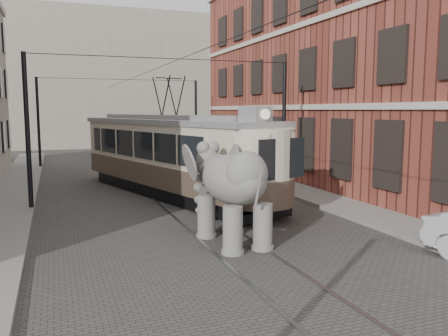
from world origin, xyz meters
name	(u,v)px	position (x,y,z in m)	size (l,w,h in m)	color
ground	(221,237)	(0.00, 0.00, 0.00)	(120.00, 120.00, 0.00)	#3E3B39
tram_rails	(221,237)	(0.00, 0.00, 0.01)	(1.54, 80.00, 0.02)	slate
sidewalk_right	(382,219)	(6.00, 0.00, 0.07)	(2.00, 60.00, 0.15)	slate
brick_building	(354,71)	(11.00, 9.00, 6.00)	(8.00, 26.00, 12.00)	maroon
distant_block	(97,81)	(0.00, 40.00, 7.00)	(28.00, 10.00, 14.00)	gray
catenary	(174,132)	(-0.20, 5.00, 3.00)	(11.00, 30.20, 6.00)	black
tram	(170,137)	(0.21, 7.45, 2.65)	(2.76, 13.37, 5.31)	#C1B49C
elephant	(233,194)	(0.13, -0.71, 1.45)	(2.60, 4.72, 2.89)	#65625D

